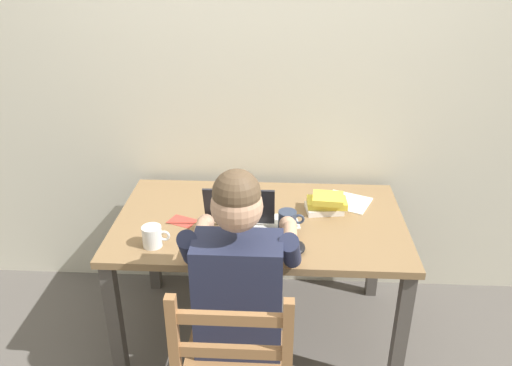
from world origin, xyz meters
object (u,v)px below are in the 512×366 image
laptop (238,229)px  coffee_mug_dark (288,220)px  desk (260,234)px  landscape_photo_print (182,221)px  coffee_mug_white (153,236)px  book_stack_main (326,203)px  seated_person (241,284)px  computer_mouse (298,248)px

laptop → coffee_mug_dark: laptop is taller
desk → landscape_photo_print: size_ratio=10.90×
coffee_mug_white → book_stack_main: bearing=24.3°
laptop → landscape_photo_print: bearing=153.2°
desk → landscape_photo_print: (-0.38, -0.05, 0.09)m
coffee_mug_white → laptop: bearing=11.6°
seated_person → book_stack_main: 0.70m
seated_person → coffee_mug_dark: seated_person is taller
computer_mouse → coffee_mug_white: size_ratio=0.80×
seated_person → computer_mouse: 0.32m
laptop → coffee_mug_white: (-0.38, -0.08, -0.00)m
laptop → coffee_mug_white: laptop is taller
desk → laptop: bearing=-115.8°
coffee_mug_dark → book_stack_main: book_stack_main is taller
coffee_mug_white → coffee_mug_dark: size_ratio=1.00×
seated_person → computer_mouse: seated_person is taller
laptop → book_stack_main: laptop is taller
laptop → landscape_photo_print: 0.32m
computer_mouse → landscape_photo_print: 0.61m
coffee_mug_white → landscape_photo_print: coffee_mug_white is taller
coffee_mug_white → seated_person: bearing=-28.3°
coffee_mug_white → book_stack_main: (0.80, 0.36, -0.00)m
landscape_photo_print → seated_person: bearing=-32.0°
desk → seated_person: bearing=-96.6°
book_stack_main → desk: bearing=-164.3°
seated_person → landscape_photo_print: size_ratio=9.53×
computer_mouse → seated_person: bearing=-138.2°
desk → coffee_mug_white: 0.56m
computer_mouse → coffee_mug_dark: 0.21m
seated_person → desk: bearing=83.4°
desk → laptop: laptop is taller
coffee_mug_white → landscape_photo_print: bearing=67.8°
desk → laptop: (-0.09, -0.19, 0.14)m
seated_person → laptop: 0.31m
landscape_photo_print → book_stack_main: bearing=33.2°
laptop → landscape_photo_print: (-0.29, 0.14, -0.05)m
coffee_mug_white → landscape_photo_print: (0.09, 0.22, -0.05)m
seated_person → coffee_mug_white: size_ratio=9.87×
landscape_photo_print → computer_mouse: bearing=-0.1°
coffee_mug_dark → landscape_photo_print: size_ratio=0.96×
book_stack_main → landscape_photo_print: book_stack_main is taller
coffee_mug_dark → desk: bearing=150.8°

